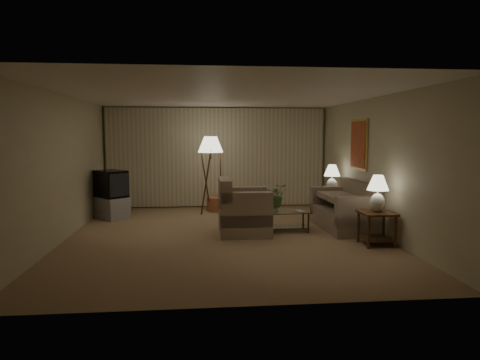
# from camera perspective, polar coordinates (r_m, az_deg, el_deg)

# --- Properties ---
(ground) EXTENTS (7.00, 7.00, 0.00)m
(ground) POSITION_cam_1_polar(r_m,az_deg,el_deg) (8.44, -2.07, -7.39)
(ground) COLOR tan
(ground) RESTS_ON ground
(room_shell) EXTENTS (6.04, 7.02, 2.72)m
(room_shell) POSITION_cam_1_polar(r_m,az_deg,el_deg) (9.71, -2.52, 4.79)
(room_shell) COLOR beige
(room_shell) RESTS_ON ground
(sofa) EXTENTS (1.83, 1.00, 0.79)m
(sofa) POSITION_cam_1_polar(r_m,az_deg,el_deg) (9.19, 13.56, -3.94)
(sofa) COLOR gray
(sofa) RESTS_ON ground
(armchair) EXTENTS (1.06, 1.00, 0.88)m
(armchair) POSITION_cam_1_polar(r_m,az_deg,el_deg) (8.49, 0.58, -4.28)
(armchair) COLOR gray
(armchair) RESTS_ON ground
(side_table_near) EXTENTS (0.58, 0.58, 0.60)m
(side_table_near) POSITION_cam_1_polar(r_m,az_deg,el_deg) (8.01, 17.76, -5.36)
(side_table_near) COLOR #33180E
(side_table_near) RESTS_ON ground
(side_table_far) EXTENTS (0.48, 0.40, 0.60)m
(side_table_far) POSITION_cam_1_polar(r_m,az_deg,el_deg) (10.41, 12.09, -2.73)
(side_table_far) COLOR #33180E
(side_table_far) RESTS_ON ground
(table_lamp_near) EXTENTS (0.38, 0.38, 0.65)m
(table_lamp_near) POSITION_cam_1_polar(r_m,az_deg,el_deg) (7.92, 17.89, -1.31)
(table_lamp_near) COLOR silver
(table_lamp_near) RESTS_ON side_table_near
(table_lamp_far) EXTENTS (0.38, 0.38, 0.66)m
(table_lamp_far) POSITION_cam_1_polar(r_m,az_deg,el_deg) (10.34, 12.16, 0.52)
(table_lamp_far) COLOR silver
(table_lamp_far) RESTS_ON side_table_far
(coffee_table) EXTENTS (1.05, 0.57, 0.41)m
(coffee_table) POSITION_cam_1_polar(r_m,az_deg,el_deg) (8.78, 5.88, -5.04)
(coffee_table) COLOR silver
(coffee_table) RESTS_ON ground
(tv_cabinet) EXTENTS (1.36, 1.36, 0.50)m
(tv_cabinet) POSITION_cam_1_polar(r_m,az_deg,el_deg) (10.56, -16.75, -3.53)
(tv_cabinet) COLOR #A6A6A9
(tv_cabinet) RESTS_ON ground
(crt_tv) EXTENTS (1.26, 1.25, 0.63)m
(crt_tv) POSITION_cam_1_polar(r_m,az_deg,el_deg) (10.49, -16.85, -0.48)
(crt_tv) COLOR black
(crt_tv) RESTS_ON tv_cabinet
(floor_lamp) EXTENTS (0.62, 0.62, 1.92)m
(floor_lamp) POSITION_cam_1_polar(r_m,az_deg,el_deg) (10.61, -3.92, 0.87)
(floor_lamp) COLOR #33180E
(floor_lamp) RESTS_ON ground
(ottoman) EXTENTS (0.59, 0.59, 0.35)m
(ottoman) POSITION_cam_1_polar(r_m,az_deg,el_deg) (11.11, -3.09, -3.20)
(ottoman) COLOR #B0573B
(ottoman) RESTS_ON ground
(vase) EXTENTS (0.18, 0.18, 0.14)m
(vase) POSITION_cam_1_polar(r_m,az_deg,el_deg) (8.72, 4.93, -3.71)
(vase) COLOR white
(vase) RESTS_ON coffee_table
(flowers) EXTENTS (0.45, 0.40, 0.46)m
(flowers) POSITION_cam_1_polar(r_m,az_deg,el_deg) (8.67, 4.95, -1.74)
(flowers) COLOR #456A2F
(flowers) RESTS_ON vase
(book) EXTENTS (0.21, 0.24, 0.02)m
(book) POSITION_cam_1_polar(r_m,az_deg,el_deg) (8.71, 7.64, -4.17)
(book) COLOR olive
(book) RESTS_ON coffee_table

